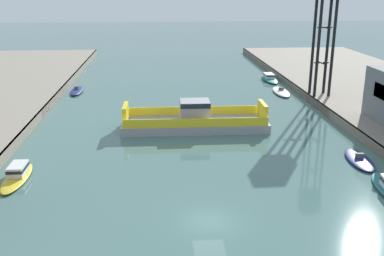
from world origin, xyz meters
The scene contains 8 objects.
ground_plane centered at (0.00, 0.00, 0.00)m, with size 400.00×400.00×0.00m, color #476B66.
chain_ferry centered at (0.81, 23.33, 1.13)m, with size 18.45×5.94×3.72m.
moored_boat_near_left centered at (-17.63, 45.33, 0.27)m, with size 2.08×6.94×1.03m.
moored_boat_near_right centered at (-17.20, 9.33, 0.50)m, with size 2.15×7.29×1.33m.
moored_boat_mid_left centered at (16.93, 10.98, 0.22)m, with size 3.02×6.73×0.91m.
moored_boat_mid_right centered at (17.12, 41.94, 0.26)m, with size 2.73×7.82×1.01m.
moored_boat_far_left centered at (17.76, 52.75, 0.46)m, with size 2.46×8.27×1.24m.
crane_tower centered at (21.27, 35.44, 14.79)m, with size 2.93×2.93×17.79m.
Camera 1 is at (-3.79, -30.59, 17.45)m, focal length 41.71 mm.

